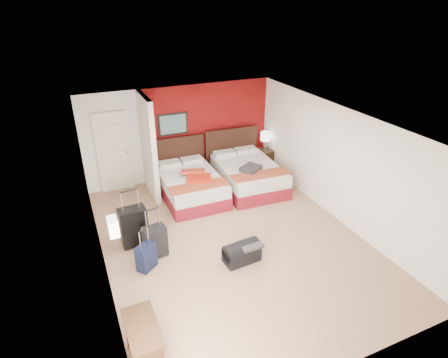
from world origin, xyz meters
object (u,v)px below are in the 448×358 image
bed_right (249,176)px  duffel_bag (242,253)px  red_suitcase_open (196,175)px  table_lamp (266,141)px  suitcase_charcoal (155,243)px  desk (144,344)px  bed_left (191,187)px  suitcase_navy (146,258)px  suitcase_black (134,228)px  nightstand (265,159)px

bed_right → duffel_bag: bed_right is taller
red_suitcase_open → duffel_bag: 2.64m
table_lamp → suitcase_charcoal: table_lamp is taller
desk → bed_left: bearing=62.6°
suitcase_navy → suitcase_black: bearing=55.4°
suitcase_black → desk: 2.78m
duffel_bag → bed_right: bearing=55.7°
table_lamp → suitcase_navy: (-4.10, -2.94, -0.60)m
suitcase_charcoal → duffel_bag: 1.65m
suitcase_black → desk: bearing=-101.4°
nightstand → suitcase_charcoal: 4.68m
bed_right → duffel_bag: (-1.49, -2.63, -0.14)m
suitcase_charcoal → desk: 2.31m
red_suitcase_open → suitcase_charcoal: bearing=-112.2°
suitcase_charcoal → suitcase_navy: 0.39m
bed_left → suitcase_navy: 2.75m
nightstand → table_lamp: bearing=0.0°
suitcase_black → suitcase_navy: (0.05, -0.85, -0.15)m
bed_right → suitcase_charcoal: (-2.94, -1.85, 0.01)m
table_lamp → duffel_bag: bearing=-125.1°
red_suitcase_open → nightstand: red_suitcase_open is taller
bed_left → table_lamp: size_ratio=3.70×
table_lamp → desk: bearing=-133.3°
duffel_bag → bed_left: bearing=86.5°
suitcase_charcoal → suitcase_navy: suitcase_charcoal is taller
nightstand → table_lamp: (0.00, 0.00, 0.56)m
bed_left → red_suitcase_open: 0.37m
table_lamp → duffel_bag: table_lamp is taller
nightstand → desk: bearing=-136.6°
nightstand → table_lamp: table_lamp is taller
bed_right → suitcase_navy: 3.84m
suitcase_charcoal → desk: size_ratio=0.76×
table_lamp → duffel_bag: (-2.41, -3.43, -0.68)m
nightstand → duffel_bag: bearing=-128.4°
suitcase_navy → duffel_bag: suitcase_navy is taller
bed_left → duffel_bag: bed_left is taller
nightstand → duffel_bag: nightstand is taller
table_lamp → suitcase_charcoal: 4.71m
bed_right → red_suitcase_open: size_ratio=2.58×
table_lamp → suitcase_black: bearing=-153.2°
suitcase_black → suitcase_navy: 0.86m
red_suitcase_open → suitcase_navy: red_suitcase_open is taller
bed_right → table_lamp: table_lamp is taller
nightstand → suitcase_black: bearing=-156.5°
suitcase_black → desk: suitcase_black is taller
table_lamp → duffel_bag: 4.25m
suitcase_navy → desk: 1.96m
suitcase_navy → duffel_bag: 1.76m
suitcase_black → suitcase_charcoal: size_ratio=1.26×
bed_right → suitcase_navy: bed_right is taller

